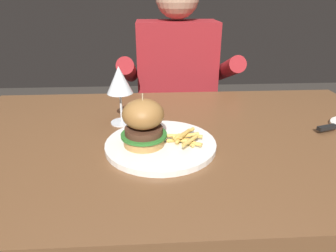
{
  "coord_description": "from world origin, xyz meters",
  "views": [
    {
      "loc": [
        -0.07,
        -0.73,
        1.09
      ],
      "look_at": [
        -0.03,
        -0.04,
        0.78
      ],
      "focal_mm": 32.0,
      "sensor_mm": 36.0,
      "label": 1
    }
  ],
  "objects_px": {
    "burger_sandwich": "(143,123)",
    "wine_glass": "(119,82)",
    "diner_person": "(176,109)",
    "main_plate": "(161,145)"
  },
  "relations": [
    {
      "from": "burger_sandwich",
      "to": "wine_glass",
      "type": "distance_m",
      "value": 0.19
    },
    {
      "from": "burger_sandwich",
      "to": "diner_person",
      "type": "relative_size",
      "value": 0.11
    },
    {
      "from": "wine_glass",
      "to": "diner_person",
      "type": "bearing_deg",
      "value": 69.56
    },
    {
      "from": "wine_glass",
      "to": "diner_person",
      "type": "height_order",
      "value": "diner_person"
    },
    {
      "from": "wine_glass",
      "to": "main_plate",
      "type": "bearing_deg",
      "value": -55.62
    },
    {
      "from": "diner_person",
      "to": "main_plate",
      "type": "bearing_deg",
      "value": -97.98
    },
    {
      "from": "burger_sandwich",
      "to": "diner_person",
      "type": "xyz_separation_m",
      "value": [
        0.14,
        0.73,
        -0.25
      ]
    },
    {
      "from": "burger_sandwich",
      "to": "wine_glass",
      "type": "height_order",
      "value": "wine_glass"
    },
    {
      "from": "main_plate",
      "to": "diner_person",
      "type": "xyz_separation_m",
      "value": [
        0.1,
        0.72,
        -0.18
      ]
    },
    {
      "from": "main_plate",
      "to": "burger_sandwich",
      "type": "distance_m",
      "value": 0.08
    }
  ]
}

